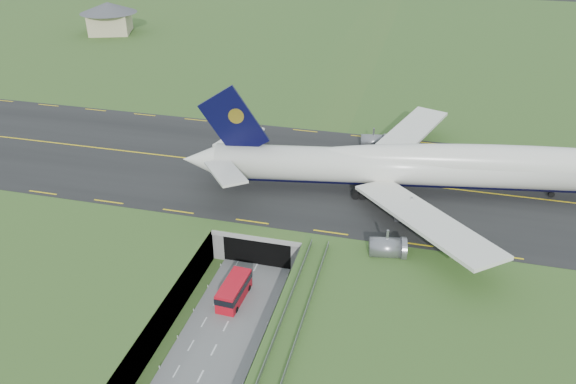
# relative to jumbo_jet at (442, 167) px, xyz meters

# --- Properties ---
(ground) EXTENTS (900.00, 900.00, 0.00)m
(ground) POSITION_rel_jumbo_jet_xyz_m (-29.36, -30.79, -11.69)
(ground) COLOR #325B24
(ground) RESTS_ON ground
(airfield_deck) EXTENTS (800.00, 800.00, 6.00)m
(airfield_deck) POSITION_rel_jumbo_jet_xyz_m (-29.36, -30.79, -8.69)
(airfield_deck) COLOR gray
(airfield_deck) RESTS_ON ground
(trench_road) EXTENTS (12.00, 75.00, 0.20)m
(trench_road) POSITION_rel_jumbo_jet_xyz_m (-29.36, -38.29, -11.59)
(trench_road) COLOR slate
(trench_road) RESTS_ON ground
(taxiway) EXTENTS (800.00, 44.00, 0.18)m
(taxiway) POSITION_rel_jumbo_jet_xyz_m (-29.36, 2.21, -5.60)
(taxiway) COLOR black
(taxiway) RESTS_ON airfield_deck
(tunnel_portal) EXTENTS (17.00, 22.30, 6.00)m
(tunnel_portal) POSITION_rel_jumbo_jet_xyz_m (-29.36, -14.08, -8.35)
(tunnel_portal) COLOR gray
(tunnel_portal) RESTS_ON ground
(guideway) EXTENTS (3.00, 53.00, 7.05)m
(guideway) POSITION_rel_jumbo_jet_xyz_m (-18.36, -49.90, -6.37)
(guideway) COLOR #A8A8A3
(guideway) RESTS_ON ground
(jumbo_jet) EXTENTS (100.34, 62.87, 21.10)m
(jumbo_jet) POSITION_rel_jumbo_jet_xyz_m (0.00, 0.00, 0.00)
(jumbo_jet) COLOR silver
(jumbo_jet) RESTS_ON ground
(shuttle_tram) EXTENTS (3.54, 8.46, 3.37)m
(shuttle_tram) POSITION_rel_jumbo_jet_xyz_m (-30.18, -32.54, -9.84)
(shuttle_tram) COLOR red
(shuttle_tram) RESTS_ON ground
(service_building) EXTENTS (27.53, 27.53, 11.73)m
(service_building) POSITION_rel_jumbo_jet_xyz_m (-126.62, 100.13, 1.26)
(service_building) COLOR #BFB18A
(service_building) RESTS_ON ground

